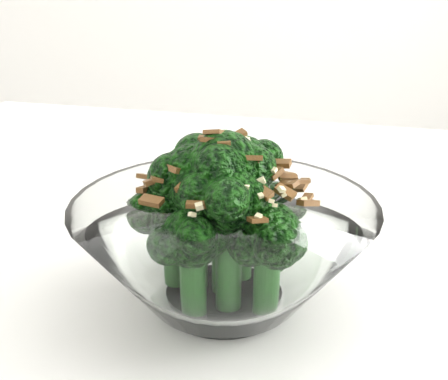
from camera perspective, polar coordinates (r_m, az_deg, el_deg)
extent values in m
cube|color=white|center=(0.57, 11.52, -6.71)|extent=(1.41, 1.18, 0.04)
cylinder|color=white|center=(1.20, -16.09, -11.73)|extent=(0.04, 0.04, 0.71)
cylinder|color=white|center=(0.47, 0.00, -10.02)|extent=(0.09, 0.09, 0.01)
cylinder|color=#1A5215|center=(0.48, 4.77, -4.97)|extent=(0.02, 0.02, 0.04)
sphere|color=#144A0D|center=(0.47, 4.88, -1.67)|extent=(0.04, 0.04, 0.04)
cylinder|color=#1A5215|center=(0.46, 1.51, -3.78)|extent=(0.02, 0.02, 0.08)
sphere|color=#144A0D|center=(0.44, 1.57, 2.05)|extent=(0.05, 0.05, 0.05)
cylinder|color=#1A5215|center=(0.44, 0.00, -4.57)|extent=(0.02, 0.02, 0.08)
sphere|color=#144A0D|center=(0.42, 0.00, 2.08)|extent=(0.05, 0.05, 0.05)
cylinder|color=#1A5215|center=(0.46, -4.50, -5.62)|extent=(0.02, 0.02, 0.05)
sphere|color=#144A0D|center=(0.44, -4.64, -1.23)|extent=(0.05, 0.05, 0.05)
cylinder|color=#1A5215|center=(0.42, 3.91, -8.38)|extent=(0.02, 0.02, 0.05)
sphere|color=#144A0D|center=(0.41, 4.04, -3.96)|extent=(0.04, 0.04, 0.04)
cylinder|color=#1A5215|center=(0.49, -0.07, -4.37)|extent=(0.02, 0.02, 0.04)
sphere|color=#144A0D|center=(0.48, -0.07, -1.00)|extent=(0.04, 0.04, 0.04)
cylinder|color=#1A5215|center=(0.42, -2.83, -8.59)|extent=(0.02, 0.02, 0.05)
sphere|color=#144A0D|center=(0.41, -2.92, -4.35)|extent=(0.04, 0.04, 0.04)
cylinder|color=#1A5215|center=(0.42, 0.41, -6.80)|extent=(0.02, 0.02, 0.07)
sphere|color=#144A0D|center=(0.40, 0.43, -0.98)|extent=(0.05, 0.05, 0.05)
cylinder|color=#1A5215|center=(0.45, -2.63, -4.71)|extent=(0.02, 0.02, 0.07)
sphere|color=#144A0D|center=(0.43, -2.74, 1.12)|extent=(0.05, 0.05, 0.05)
cube|color=brown|center=(0.43, -0.37, 5.11)|extent=(0.02, 0.01, 0.01)
cube|color=brown|center=(0.47, 2.84, 2.32)|extent=(0.01, 0.01, 0.01)
cube|color=brown|center=(0.47, -3.67, 1.89)|extent=(0.01, 0.01, 0.01)
cube|color=brown|center=(0.44, 4.65, 2.29)|extent=(0.01, 0.01, 0.00)
cube|color=brown|center=(0.42, -2.93, 3.43)|extent=(0.01, 0.01, 0.01)
cube|color=brown|center=(0.47, 2.96, 2.58)|extent=(0.01, 0.01, 0.01)
cube|color=brown|center=(0.42, -6.19, 1.04)|extent=(0.01, 0.02, 0.01)
cube|color=brown|center=(0.44, 5.85, 1.15)|extent=(0.01, 0.01, 0.01)
cube|color=brown|center=(0.41, 2.66, 2.93)|extent=(0.01, 0.01, 0.01)
cube|color=brown|center=(0.40, -0.56, 1.73)|extent=(0.01, 0.02, 0.01)
cube|color=brown|center=(0.44, -7.32, 0.07)|extent=(0.01, 0.01, 0.01)
cube|color=brown|center=(0.42, -4.42, 1.90)|extent=(0.01, 0.01, 0.01)
cube|color=brown|center=(0.39, -2.34, -1.33)|extent=(0.02, 0.01, 0.00)
cube|color=brown|center=(0.40, -3.51, 0.29)|extent=(0.02, 0.01, 0.01)
cube|color=brown|center=(0.45, -7.03, 1.19)|extent=(0.02, 0.01, 0.00)
cube|color=brown|center=(0.42, 5.83, 0.50)|extent=(0.02, 0.02, 0.01)
cube|color=brown|center=(0.38, 3.09, -2.72)|extent=(0.01, 0.01, 0.01)
cube|color=brown|center=(0.42, 1.23, 5.01)|extent=(0.01, 0.01, 0.01)
cube|color=brown|center=(0.48, 0.63, 2.28)|extent=(0.01, 0.02, 0.01)
cube|color=brown|center=(0.47, 3.53, 2.53)|extent=(0.01, 0.01, 0.01)
cube|color=brown|center=(0.41, 5.62, -0.19)|extent=(0.02, 0.01, 0.01)
cube|color=brown|center=(0.45, 7.18, 0.46)|extent=(0.01, 0.02, 0.01)
cube|color=brown|center=(0.46, -1.46, 2.79)|extent=(0.01, 0.02, 0.01)
cube|color=brown|center=(0.41, 7.71, -1.17)|extent=(0.02, 0.01, 0.01)
cube|color=brown|center=(0.43, 5.12, 2.42)|extent=(0.02, 0.01, 0.01)
cube|color=brown|center=(0.47, 1.65, 3.05)|extent=(0.01, 0.01, 0.01)
cube|color=brown|center=(0.42, 4.63, 1.54)|extent=(0.01, 0.01, 0.01)
cube|color=brown|center=(0.41, -6.65, -0.99)|extent=(0.02, 0.02, 0.01)
cube|color=brown|center=(0.42, -6.48, 0.85)|extent=(0.01, 0.01, 0.01)
cube|color=brown|center=(0.45, -3.70, 2.42)|extent=(0.02, 0.01, 0.01)
cube|color=brown|center=(0.41, -0.03, 4.40)|extent=(0.01, 0.01, 0.00)
cube|color=brown|center=(0.46, 1.24, 3.44)|extent=(0.01, 0.02, 0.01)
cube|color=brown|center=(0.42, -1.45, 4.62)|extent=(0.01, 0.01, 0.00)
cube|color=brown|center=(0.42, 7.59, -0.77)|extent=(0.01, 0.01, 0.00)
cube|color=brown|center=(0.44, -5.76, 1.68)|extent=(0.01, 0.01, 0.01)
cube|color=brown|center=(0.39, 3.69, -0.24)|extent=(0.01, 0.01, 0.01)
cube|color=brown|center=(0.48, -0.51, 2.38)|extent=(0.01, 0.02, 0.00)
cube|color=brown|center=(0.45, 5.75, 1.43)|extent=(0.02, 0.01, 0.01)
cube|color=brown|center=(0.44, -1.87, 3.55)|extent=(0.01, 0.02, 0.00)
cube|color=brown|center=(0.42, 2.95, 2.60)|extent=(0.01, 0.01, 0.01)
cube|color=brown|center=(0.45, -1.31, 3.76)|extent=(0.02, 0.01, 0.01)
cube|color=brown|center=(0.47, -3.38, 2.39)|extent=(0.01, 0.01, 0.01)
cube|color=brown|center=(0.41, -0.92, 5.29)|extent=(0.02, 0.01, 0.01)
cube|color=brown|center=(0.46, 2.28, 2.87)|extent=(0.01, 0.01, 0.01)
cube|color=brown|center=(0.41, -1.21, 4.60)|extent=(0.02, 0.01, 0.01)
cube|color=brown|center=(0.43, 6.99, 0.77)|extent=(0.01, 0.01, 0.01)
cube|color=beige|center=(0.40, 5.51, -0.47)|extent=(0.00, 0.00, 0.00)
cube|color=beige|center=(0.44, -5.90, 1.88)|extent=(0.01, 0.01, 0.00)
cube|color=beige|center=(0.44, 3.81, 3.06)|extent=(0.00, 0.00, 0.00)
cube|color=beige|center=(0.45, -6.05, 1.83)|extent=(0.01, 0.00, 0.00)
cube|color=beige|center=(0.44, -1.07, 4.15)|extent=(0.01, 0.01, 0.01)
cube|color=beige|center=(0.38, 3.16, -2.44)|extent=(0.01, 0.01, 0.00)
cube|color=beige|center=(0.41, 4.59, 1.82)|extent=(0.01, 0.01, 0.00)
cube|color=beige|center=(0.39, 2.31, -0.23)|extent=(0.00, 0.00, 0.00)
cube|color=beige|center=(0.39, 1.96, 0.33)|extent=(0.01, 0.01, 0.00)
cube|color=beige|center=(0.38, -2.93, -2.26)|extent=(0.01, 0.01, 0.01)
cube|color=beige|center=(0.47, 0.87, 3.02)|extent=(0.00, 0.00, 0.00)
cube|color=beige|center=(0.45, 3.91, 2.47)|extent=(0.01, 0.01, 0.01)
cube|color=beige|center=(0.46, 0.40, 3.34)|extent=(0.00, 0.01, 0.00)
cube|color=beige|center=(0.42, 1.88, 4.67)|extent=(0.01, 0.01, 0.00)
cube|color=beige|center=(0.39, 3.37, -0.52)|extent=(0.00, 0.00, 0.00)
cube|color=beige|center=(0.41, 7.21, -0.87)|extent=(0.01, 0.01, 0.00)
cube|color=beige|center=(0.46, 0.77, 3.40)|extent=(0.01, 0.01, 0.00)
cube|color=beige|center=(0.42, -1.37, 4.69)|extent=(0.00, 0.00, 0.00)
cube|color=beige|center=(0.46, -1.23, 3.32)|extent=(0.00, 0.00, 0.00)
cube|color=beige|center=(0.41, 0.64, 4.42)|extent=(0.01, 0.01, 0.01)
cube|color=beige|center=(0.43, 1.98, 4.54)|extent=(0.01, 0.01, 0.01)
cube|color=beige|center=(0.38, -2.29, -1.50)|extent=(0.01, 0.01, 0.00)
cube|color=beige|center=(0.39, 4.67, -1.40)|extent=(0.00, 0.00, 0.00)
cube|color=beige|center=(0.44, 4.20, 2.96)|extent=(0.01, 0.01, 0.01)
cube|color=beige|center=(0.47, -4.55, 1.78)|extent=(0.01, 0.01, 0.00)
cube|color=beige|center=(0.44, 3.97, 3.16)|extent=(0.01, 0.01, 0.01)
cube|color=beige|center=(0.40, 5.29, 0.05)|extent=(0.01, 0.01, 0.01)
cube|color=beige|center=(0.45, 4.73, 2.09)|extent=(0.01, 0.01, 0.00)
cube|color=beige|center=(0.42, 6.05, 0.51)|extent=(0.01, 0.01, 0.00)
cube|color=beige|center=(0.40, 3.43, 0.80)|extent=(0.01, 0.01, 0.01)
cube|color=beige|center=(0.39, 4.37, -1.03)|extent=(0.00, 0.01, 0.00)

